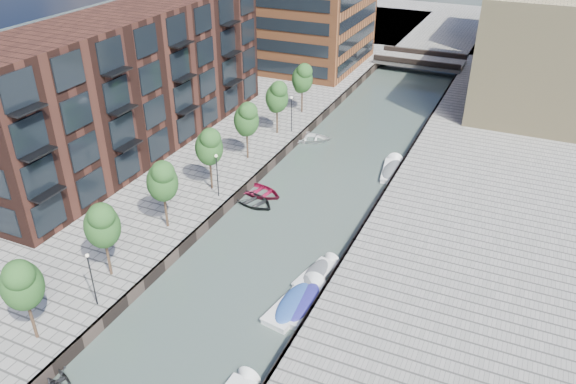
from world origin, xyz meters
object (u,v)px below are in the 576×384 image
Objects in this scene: tree_4 at (246,118)px; motorboat_4 at (393,169)px; bridge at (420,61)px; tree_2 at (162,180)px; motorboat_3 at (305,300)px; tree_3 at (209,146)px; tree_5 at (277,96)px; motorboat_1 at (318,272)px; sloop_3 at (308,140)px; tree_0 at (21,283)px; motorboat_0 at (298,301)px; sloop_2 at (259,194)px; car at (476,79)px; tree_6 at (302,77)px; sloop_4 at (253,203)px; tree_1 at (102,224)px.

tree_4 is 15.59m from motorboat_4.
tree_2 is at bearing -98.95° from bridge.
motorboat_4 is (0.24, 22.09, 0.00)m from motorboat_3.
tree_3 and tree_5 have the same top height.
sloop_3 is at bearing 114.44° from motorboat_1.
tree_0 is 18.21m from motorboat_3.
tree_4 is at bearing 128.63° from motorboat_3.
motorboat_0 is at bearing -52.89° from tree_4.
tree_0 reaches higher than motorboat_1.
tree_4 is 1.09× the size of motorboat_3.
car is at bearing -10.35° from sloop_2.
bridge reaches higher than motorboat_4.
tree_2 is 1.69× the size of car.
car is at bearing 47.89° from tree_6.
motorboat_1 is (13.23, -6.65, -5.13)m from tree_3.
tree_6 is 1.25× the size of sloop_2.
sloop_2 is (3.61, -18.60, -5.31)m from tree_6.
motorboat_3 is at bearing -118.21° from sloop_4.
tree_2 is 1.00× the size of tree_6.
motorboat_1 is (13.23, 0.35, -5.13)m from tree_2.
motorboat_0 is 22.46m from motorboat_4.
tree_6 is (0.00, 42.00, 0.00)m from tree_0.
sloop_4 is (3.84, -20.38, -5.31)m from tree_6.
motorboat_0 is at bearing -120.50° from sloop_4.
tree_1 reaches higher than motorboat_0.
tree_0 and tree_2 have the same top height.
sloop_3 is 1.11× the size of motorboat_1.
car reaches higher than sloop_2.
motorboat_4 is at bearing -81.33° from bridge.
tree_1 is 1.15× the size of sloop_3.
tree_1 reaches higher than motorboat_3.
tree_3 is at bearing -113.07° from car.
tree_5 is at bearing 35.24° from sloop_4.
tree_4 is (0.00, 21.00, 0.00)m from tree_1.
sloop_4 is at bearing -162.59° from sloop_2.
bridge is 54.81m from tree_2.
tree_2 is 1.26× the size of sloop_4.
tree_2 is 24.12m from motorboat_4.
tree_0 and tree_3 have the same top height.
tree_1 reaches higher than sloop_4.
tree_5 is at bearing 90.00° from tree_1.
bridge is at bearing 78.00° from tree_4.
car reaches higher than sloop_3.
car reaches higher than motorboat_3.
motorboat_0 is at bearing -38.25° from tree_3.
motorboat_0 reaches higher than motorboat_4.
tree_4 is 14.00m from tree_6.
tree_4 is 7.00m from tree_5.
bridge is 2.39× the size of motorboat_3.
tree_5 is (0.00, 14.00, 0.00)m from tree_3.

